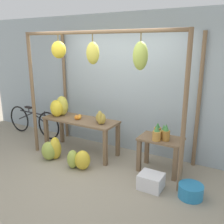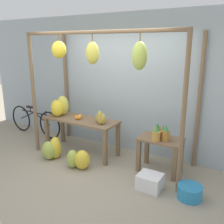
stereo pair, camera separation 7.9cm
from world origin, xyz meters
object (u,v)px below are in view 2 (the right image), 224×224
object	(u,v)px
pineapple_cluster	(160,133)
papaya_pile	(101,118)
orange_pile	(79,117)
fruit_crate_white	(150,182)
banana_pile_ground_left	(53,149)
parked_bicycle	(35,121)
blue_bucket	(190,192)
banana_pile_on_table	(60,107)
banana_pile_ground_right	(78,159)

from	to	relation	value
pineapple_cluster	papaya_pile	world-z (taller)	papaya_pile
orange_pile	fruit_crate_white	size ratio (longest dim) A/B	0.53
banana_pile_ground_left	parked_bicycle	distance (m)	1.55
fruit_crate_white	pineapple_cluster	bearing A→B (deg)	96.86
orange_pile	pineapple_cluster	size ratio (longest dim) A/B	0.51
pineapple_cluster	papaya_pile	xyz separation A→B (m)	(-1.18, -0.06, 0.10)
pineapple_cluster	blue_bucket	xyz separation A→B (m)	(0.67, -0.49, -0.64)
banana_pile_on_table	papaya_pile	size ratio (longest dim) A/B	1.52
parked_bicycle	banana_pile_ground_left	bearing A→B (deg)	-29.93
orange_pile	blue_bucket	xyz separation A→B (m)	(2.39, -0.44, -0.67)
pineapple_cluster	banana_pile_ground_right	xyz separation A→B (m)	(-1.31, -0.61, -0.57)
banana_pile_on_table	banana_pile_ground_left	xyz separation A→B (m)	(0.24, -0.52, -0.71)
banana_pile_on_table	pineapple_cluster	world-z (taller)	banana_pile_on_table
banana_pile_on_table	banana_pile_ground_right	world-z (taller)	banana_pile_on_table
parked_bicycle	papaya_pile	distance (m)	2.24
blue_bucket	banana_pile_on_table	bearing A→B (deg)	170.78
banana_pile_ground_right	blue_bucket	distance (m)	1.98
parked_bicycle	banana_pile_ground_right	bearing A→B (deg)	-22.49
fruit_crate_white	banana_pile_ground_right	bearing A→B (deg)	-177.80
banana_pile_ground_left	blue_bucket	world-z (taller)	banana_pile_ground_left
banana_pile_ground_right	papaya_pile	world-z (taller)	papaya_pile
orange_pile	banana_pile_ground_right	size ratio (longest dim) A/B	0.37
orange_pile	papaya_pile	world-z (taller)	papaya_pile
banana_pile_on_table	papaya_pile	bearing A→B (deg)	-2.07
banana_pile_ground_left	parked_bicycle	world-z (taller)	parked_bicycle
parked_bicycle	papaya_pile	xyz separation A→B (m)	(2.16, -0.29, 0.49)
fruit_crate_white	blue_bucket	xyz separation A→B (m)	(0.60, 0.07, -0.02)
fruit_crate_white	parked_bicycle	bearing A→B (deg)	166.95
parked_bicycle	papaya_pile	world-z (taller)	papaya_pile
blue_bucket	parked_bicycle	xyz separation A→B (m)	(-4.01, 0.73, 0.25)
fruit_crate_white	papaya_pile	bearing A→B (deg)	158.17
orange_pile	banana_pile_ground_left	size ratio (longest dim) A/B	0.45
papaya_pile	pineapple_cluster	bearing A→B (deg)	2.72
orange_pile	papaya_pile	bearing A→B (deg)	-0.57
parked_bicycle	orange_pile	bearing A→B (deg)	-9.98
banana_pile_ground_right	banana_pile_ground_left	bearing A→B (deg)	174.11
blue_bucket	parked_bicycle	bearing A→B (deg)	169.75
orange_pile	fruit_crate_white	xyz separation A→B (m)	(1.79, -0.51, -0.65)
banana_pile_ground_left	banana_pile_ground_right	world-z (taller)	banana_pile_ground_left
banana_pile_on_table	fruit_crate_white	xyz separation A→B (m)	(2.31, -0.54, -0.79)
banana_pile_on_table	papaya_pile	world-z (taller)	banana_pile_on_table
banana_pile_ground_right	pineapple_cluster	bearing A→B (deg)	24.94
banana_pile_ground_right	parked_bicycle	world-z (taller)	parked_bicycle
orange_pile	banana_pile_ground_right	distance (m)	0.92
pineapple_cluster	papaya_pile	distance (m)	1.19
fruit_crate_white	banana_pile_on_table	bearing A→B (deg)	166.91
fruit_crate_white	blue_bucket	distance (m)	0.60
orange_pile	banana_pile_ground_left	distance (m)	0.80
banana_pile_on_table	fruit_crate_white	size ratio (longest dim) A/B	1.19
banana_pile_on_table	parked_bicycle	world-z (taller)	banana_pile_on_table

